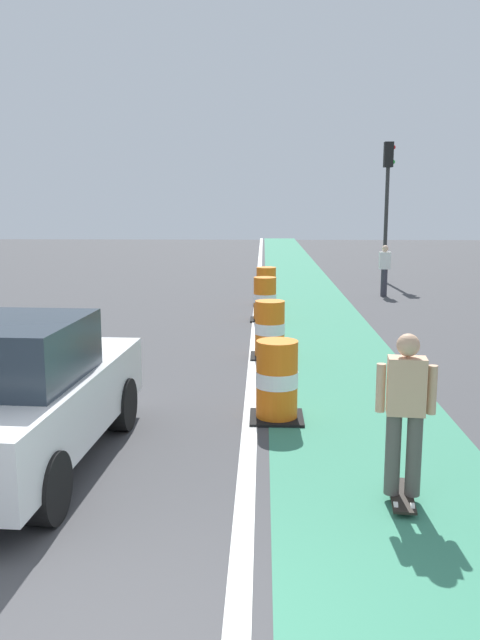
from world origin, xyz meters
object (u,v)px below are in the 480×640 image
object	(u,v)px
traffic_barrel_mid	(270,330)
traffic_barrel_back	(265,299)
traffic_barrel_far	(266,286)
pedestrian_crossing	(384,269)
traffic_barrel_front	(277,381)
parked_sedan_nearest	(13,395)
traffic_light_corner	(387,187)
skateboarder_on_lane	(405,413)

from	to	relation	value
traffic_barrel_mid	traffic_barrel_back	bearing A→B (deg)	91.21
traffic_barrel_far	pedestrian_crossing	world-z (taller)	pedestrian_crossing
traffic_barrel_front	traffic_barrel_mid	distance (m)	3.65
traffic_barrel_front	traffic_barrel_far	xyz separation A→B (m)	(-0.11, 10.29, 0.00)
traffic_barrel_front	traffic_barrel_back	world-z (taller)	same
traffic_barrel_front	traffic_barrel_far	size ratio (longest dim) A/B	1.00
parked_sedan_nearest	traffic_barrel_front	bearing A→B (deg)	31.35
traffic_barrel_front	traffic_light_corner	distance (m)	17.01
skateboarder_on_lane	pedestrian_crossing	world-z (taller)	skateboarder_on_lane
skateboarder_on_lane	traffic_barrel_back	size ratio (longest dim) A/B	1.55
traffic_barrel_far	traffic_barrel_back	bearing A→B (deg)	-90.92
traffic_barrel_mid	traffic_barrel_back	size ratio (longest dim) A/B	1.00
skateboarder_on_lane	pedestrian_crossing	distance (m)	14.88
skateboarder_on_lane	parked_sedan_nearest	distance (m)	4.16
parked_sedan_nearest	traffic_barrel_back	distance (m)	9.87
parked_sedan_nearest	traffic_barrel_mid	xyz separation A→B (m)	(2.86, 5.43, -0.30)
traffic_barrel_front	traffic_light_corner	world-z (taller)	traffic_light_corner
skateboarder_on_lane	traffic_barrel_front	distance (m)	2.77
traffic_light_corner	traffic_barrel_far	bearing A→B (deg)	-127.12
traffic_barrel_front	pedestrian_crossing	bearing A→B (deg)	73.46
pedestrian_crossing	traffic_barrel_far	bearing A→B (deg)	-152.90
traffic_light_corner	traffic_barrel_mid	bearing A→B (deg)	-109.40
traffic_barrel_far	parked_sedan_nearest	bearing A→B (deg)	-103.12
parked_sedan_nearest	traffic_light_corner	world-z (taller)	traffic_light_corner
traffic_barrel_front	pedestrian_crossing	xyz separation A→B (m)	(3.62, 12.20, 0.33)
traffic_barrel_far	traffic_light_corner	size ratio (longest dim) A/B	0.21
traffic_light_corner	pedestrian_crossing	world-z (taller)	traffic_light_corner
traffic_barrel_front	traffic_barrel_mid	xyz separation A→B (m)	(-0.06, 3.65, 0.00)
traffic_barrel_front	traffic_light_corner	bearing A→B (deg)	74.96
traffic_barrel_mid	traffic_light_corner	bearing A→B (deg)	70.60
skateboarder_on_lane	traffic_barrel_mid	bearing A→B (deg)	101.47
traffic_barrel_back	traffic_barrel_far	size ratio (longest dim) A/B	1.00
traffic_barrel_front	traffic_light_corner	size ratio (longest dim) A/B	0.21
traffic_barrel_mid	traffic_barrel_front	bearing A→B (deg)	-89.01
traffic_barrel_mid	traffic_light_corner	xyz separation A→B (m)	(4.41, 12.52, 2.97)
traffic_barrel_back	traffic_barrel_far	world-z (taller)	same
skateboarder_on_lane	traffic_barrel_back	xyz separation A→B (m)	(-1.33, 10.17, -0.38)
skateboarder_on_lane	traffic_barrel_back	bearing A→B (deg)	97.45
skateboarder_on_lane	traffic_barrel_back	distance (m)	10.27
parked_sedan_nearest	traffic_barrel_mid	size ratio (longest dim) A/B	3.85
parked_sedan_nearest	skateboarder_on_lane	bearing A→B (deg)	-9.70
parked_sedan_nearest	traffic_light_corner	xyz separation A→B (m)	(7.27, 17.96, 2.67)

